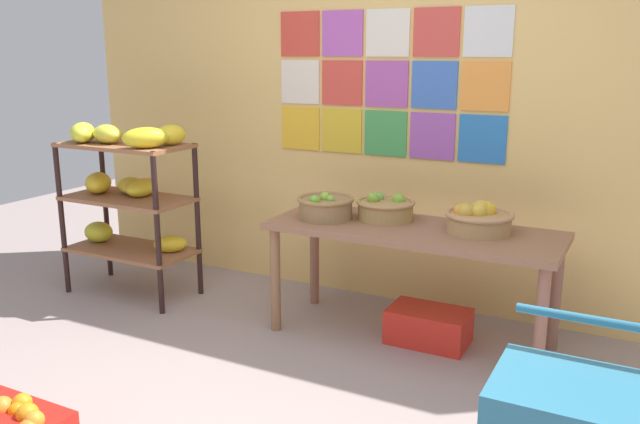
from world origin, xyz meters
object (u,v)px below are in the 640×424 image
Objects in this scene: fruit_basket_back_right at (479,218)px; produce_crate_under_table at (429,326)px; banana_shelf_unit at (126,185)px; display_table at (413,241)px; fruit_basket_centre at (385,208)px; fruit_basket_back_left at (326,207)px.

produce_crate_under_table is (-0.23, -0.08, -0.65)m from fruit_basket_back_right.
fruit_basket_back_right is 0.69m from produce_crate_under_table.
display_table is (1.98, 0.16, -0.17)m from banana_shelf_unit.
fruit_basket_centre is at bearing 177.62° from fruit_basket_back_right.
produce_crate_under_table is at bearing 4.70° from fruit_basket_back_left.
fruit_basket_back_left is 0.88m from fruit_basket_back_right.
fruit_basket_back_left is 0.74× the size of produce_crate_under_table.
fruit_basket_back_left is at bearing -171.53° from fruit_basket_back_right.
fruit_basket_centre is (-0.56, 0.02, -0.01)m from fruit_basket_back_right.
fruit_basket_back_left reaches higher than produce_crate_under_table.
display_table is 4.42× the size of fruit_basket_back_right.
fruit_basket_back_right is 0.56m from fruit_basket_centre.
fruit_basket_back_left is at bearing -154.23° from fruit_basket_centre.
banana_shelf_unit reaches higher than fruit_basket_back_right.
produce_crate_under_table is at bearing 4.45° from banana_shelf_unit.
banana_shelf_unit is 1.99m from display_table.
display_table is 4.76× the size of fruit_basket_centre.
display_table is at bearing -25.94° from fruit_basket_centre.
banana_shelf_unit reaches higher than display_table.
fruit_basket_back_left is 0.35m from fruit_basket_centre.
produce_crate_under_table is (0.64, 0.05, -0.65)m from fruit_basket_back_left.
banana_shelf_unit reaches higher than fruit_basket_back_left.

